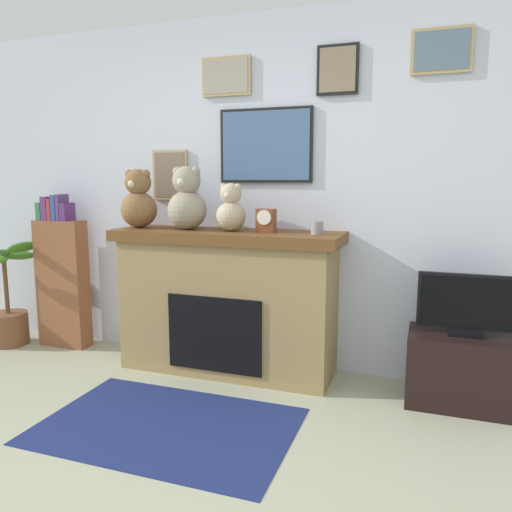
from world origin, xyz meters
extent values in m
cube|color=silver|center=(0.00, 2.00, 1.30)|extent=(5.20, 0.12, 2.60)
cube|color=black|center=(0.05, 1.93, 1.66)|extent=(0.71, 0.02, 0.54)
cube|color=#446491|center=(0.05, 1.91, 1.66)|extent=(0.67, 0.00, 0.50)
cube|color=tan|center=(-0.26, 1.93, 2.17)|extent=(0.38, 0.02, 0.28)
cube|color=#9E9785|center=(-0.26, 1.91, 2.17)|extent=(0.34, 0.00, 0.24)
cube|color=black|center=(0.56, 1.93, 2.16)|extent=(0.29, 0.02, 0.33)
cube|color=#867358|center=(0.56, 1.91, 2.16)|extent=(0.25, 0.00, 0.29)
cube|color=tan|center=(-0.75, 1.93, 1.45)|extent=(0.30, 0.02, 0.39)
cube|color=#7A6655|center=(-0.75, 1.91, 1.45)|extent=(0.26, 0.00, 0.35)
cube|color=tan|center=(1.23, 1.93, 2.23)|extent=(0.37, 0.02, 0.29)
cube|color=slate|center=(1.23, 1.91, 2.23)|extent=(0.33, 0.00, 0.25)
cube|color=#997D4F|center=(-0.17, 1.69, 0.49)|extent=(1.56, 0.49, 0.97)
cube|color=brown|center=(-0.17, 1.69, 1.01)|extent=(1.68, 0.55, 0.08)
cube|color=black|center=(-0.17, 1.44, 0.35)|extent=(0.70, 0.02, 0.53)
cube|color=brown|center=(-1.70, 1.74, 0.54)|extent=(0.44, 0.16, 1.08)
cube|color=#2B6F3E|center=(-1.86, 1.74, 1.15)|extent=(0.05, 0.13, 0.15)
cube|color=#582E70|center=(-1.80, 1.74, 1.18)|extent=(0.06, 0.13, 0.20)
cube|color=#A9302D|center=(-1.75, 1.74, 1.17)|extent=(0.03, 0.13, 0.18)
cube|color=#314594|center=(-1.70, 1.74, 1.18)|extent=(0.05, 0.13, 0.21)
cube|color=#53396C|center=(-1.66, 1.74, 1.19)|extent=(0.03, 0.13, 0.22)
cube|color=#54286E|center=(-1.61, 1.74, 1.15)|extent=(0.05, 0.13, 0.15)
cylinder|color=brown|center=(-2.18, 1.60, 0.14)|extent=(0.31, 0.31, 0.28)
cylinder|color=brown|center=(-2.18, 1.60, 0.52)|extent=(0.04, 0.04, 0.47)
ellipsoid|color=#306919|center=(-1.99, 1.62, 0.86)|extent=(0.14, 0.37, 0.08)
ellipsoid|color=#386A1E|center=(-2.22, 1.77, 0.76)|extent=(0.37, 0.18, 0.08)
cube|color=black|center=(1.46, 1.64, 0.23)|extent=(0.68, 0.40, 0.46)
cube|color=black|center=(1.46, 1.64, 0.48)|extent=(0.20, 0.14, 0.04)
cube|color=black|center=(1.46, 1.64, 0.67)|extent=(0.59, 0.03, 0.35)
cube|color=black|center=(1.46, 1.62, 0.67)|extent=(0.55, 0.00, 0.31)
cube|color=navy|center=(-0.17, 0.77, 0.00)|extent=(1.46, 0.96, 0.01)
cylinder|color=gray|center=(0.50, 1.67, 1.10)|extent=(0.08, 0.08, 0.09)
cube|color=brown|center=(0.14, 1.67, 1.13)|extent=(0.13, 0.09, 0.16)
cylinder|color=white|center=(0.14, 1.63, 1.16)|extent=(0.10, 0.01, 0.10)
sphere|color=brown|center=(-0.89, 1.67, 1.19)|extent=(0.28, 0.28, 0.28)
sphere|color=brown|center=(-0.89, 1.67, 1.40)|extent=(0.20, 0.20, 0.20)
sphere|color=brown|center=(-0.96, 1.67, 1.46)|extent=(0.07, 0.07, 0.07)
sphere|color=brown|center=(-0.82, 1.67, 1.46)|extent=(0.07, 0.07, 0.07)
sphere|color=beige|center=(-0.89, 1.60, 1.39)|extent=(0.06, 0.06, 0.06)
sphere|color=gray|center=(-0.48, 1.67, 1.20)|extent=(0.29, 0.29, 0.29)
sphere|color=gray|center=(-0.48, 1.67, 1.41)|extent=(0.21, 0.21, 0.21)
sphere|color=gray|center=(-0.55, 1.67, 1.47)|extent=(0.07, 0.07, 0.07)
sphere|color=gray|center=(-0.40, 1.67, 1.47)|extent=(0.07, 0.07, 0.07)
sphere|color=beige|center=(-0.48, 1.59, 1.40)|extent=(0.06, 0.06, 0.06)
sphere|color=#BFAC8E|center=(-0.13, 1.67, 1.16)|extent=(0.21, 0.21, 0.21)
sphere|color=#BFAC8E|center=(-0.13, 1.67, 1.32)|extent=(0.15, 0.15, 0.15)
sphere|color=#BFAC8E|center=(-0.18, 1.67, 1.36)|extent=(0.05, 0.05, 0.05)
sphere|color=#BFAC8E|center=(-0.08, 1.67, 1.36)|extent=(0.05, 0.05, 0.05)
sphere|color=beige|center=(-0.13, 1.61, 1.31)|extent=(0.05, 0.05, 0.05)
camera|label=1|loc=(1.21, -1.60, 1.42)|focal=34.79mm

